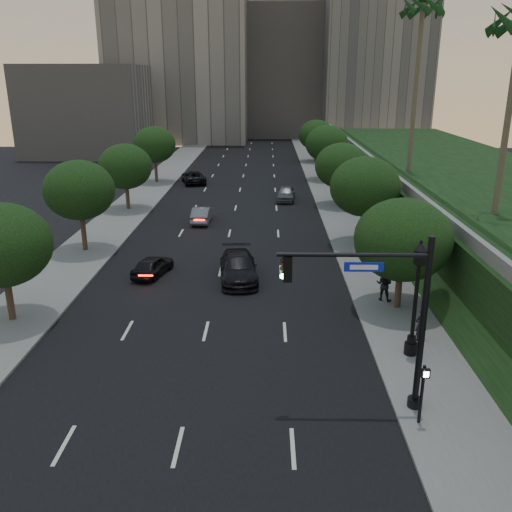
{
  "coord_description": "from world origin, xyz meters",
  "views": [
    {
      "loc": [
        3.04,
        -19.73,
        12.28
      ],
      "look_at": [
        2.51,
        6.35,
        3.6
      ],
      "focal_mm": 38.0,
      "sensor_mm": 36.0,
      "label": 1
    }
  ],
  "objects_px": {
    "traffic_signal_mast": "(393,323)",
    "street_lamp": "(415,304)",
    "sedan_near_left": "(153,266)",
    "sedan_near_right": "(238,267)",
    "pedestrian_c": "(388,260)",
    "pedestrian_a": "(421,325)",
    "sedan_far_right": "(286,193)",
    "pedestrian_b": "(384,284)",
    "sedan_far_left": "(194,177)",
    "sedan_mid_left": "(202,214)"
  },
  "relations": [
    {
      "from": "traffic_signal_mast",
      "to": "sedan_near_left",
      "type": "xyz_separation_m",
      "value": [
        -12.02,
        14.68,
        -3.02
      ]
    },
    {
      "from": "sedan_near_left",
      "to": "pedestrian_c",
      "type": "distance_m",
      "value": 15.17
    },
    {
      "from": "pedestrian_c",
      "to": "sedan_near_left",
      "type": "bearing_deg",
      "value": -26.02
    },
    {
      "from": "sedan_far_right",
      "to": "pedestrian_a",
      "type": "relative_size",
      "value": 2.79
    },
    {
      "from": "sedan_mid_left",
      "to": "sedan_far_left",
      "type": "relative_size",
      "value": 0.8
    },
    {
      "from": "traffic_signal_mast",
      "to": "sedan_far_left",
      "type": "relative_size",
      "value": 1.3
    },
    {
      "from": "sedan_far_right",
      "to": "sedan_near_left",
      "type": "bearing_deg",
      "value": -107.82
    },
    {
      "from": "sedan_mid_left",
      "to": "pedestrian_c",
      "type": "relative_size",
      "value": 2.26
    },
    {
      "from": "sedan_near_right",
      "to": "pedestrian_a",
      "type": "distance_m",
      "value": 12.51
    },
    {
      "from": "traffic_signal_mast",
      "to": "pedestrian_b",
      "type": "distance_m",
      "value": 11.01
    },
    {
      "from": "street_lamp",
      "to": "sedan_near_left",
      "type": "height_order",
      "value": "street_lamp"
    },
    {
      "from": "sedan_far_left",
      "to": "pedestrian_b",
      "type": "relative_size",
      "value": 2.8
    },
    {
      "from": "street_lamp",
      "to": "sedan_near_right",
      "type": "distance_m",
      "value": 13.07
    },
    {
      "from": "sedan_mid_left",
      "to": "sedan_far_right",
      "type": "bearing_deg",
      "value": -129.35
    },
    {
      "from": "sedan_far_right",
      "to": "sedan_far_left",
      "type": "bearing_deg",
      "value": 143.8
    },
    {
      "from": "street_lamp",
      "to": "sedan_near_left",
      "type": "bearing_deg",
      "value": 143.15
    },
    {
      "from": "pedestrian_a",
      "to": "pedestrian_b",
      "type": "bearing_deg",
      "value": -92.75
    },
    {
      "from": "sedan_far_left",
      "to": "sedan_far_right",
      "type": "height_order",
      "value": "sedan_far_right"
    },
    {
      "from": "sedan_far_left",
      "to": "pedestrian_a",
      "type": "xyz_separation_m",
      "value": [
        16.26,
        -40.97,
        0.21
      ]
    },
    {
      "from": "pedestrian_c",
      "to": "sedan_mid_left",
      "type": "bearing_deg",
      "value": -71.11
    },
    {
      "from": "sedan_near_left",
      "to": "sedan_mid_left",
      "type": "bearing_deg",
      "value": -81.93
    },
    {
      "from": "pedestrian_a",
      "to": "pedestrian_b",
      "type": "distance_m",
      "value": 5.04
    },
    {
      "from": "sedan_far_left",
      "to": "sedan_near_right",
      "type": "bearing_deg",
      "value": 87.24
    },
    {
      "from": "street_lamp",
      "to": "sedan_mid_left",
      "type": "distance_m",
      "value": 27.02
    },
    {
      "from": "street_lamp",
      "to": "pedestrian_c",
      "type": "height_order",
      "value": "street_lamp"
    },
    {
      "from": "sedan_mid_left",
      "to": "sedan_near_right",
      "type": "relative_size",
      "value": 0.77
    },
    {
      "from": "sedan_near_right",
      "to": "pedestrian_c",
      "type": "bearing_deg",
      "value": -1.31
    },
    {
      "from": "sedan_far_left",
      "to": "pedestrian_b",
      "type": "height_order",
      "value": "pedestrian_b"
    },
    {
      "from": "traffic_signal_mast",
      "to": "sedan_near_left",
      "type": "relative_size",
      "value": 1.82
    },
    {
      "from": "sedan_far_left",
      "to": "sedan_far_right",
      "type": "xyz_separation_m",
      "value": [
        10.82,
        -9.4,
        0.02
      ]
    },
    {
      "from": "sedan_near_left",
      "to": "sedan_far_right",
      "type": "bearing_deg",
      "value": -97.52
    },
    {
      "from": "sedan_near_right",
      "to": "pedestrian_b",
      "type": "distance_m",
      "value": 9.16
    },
    {
      "from": "sedan_near_right",
      "to": "sedan_mid_left",
      "type": "bearing_deg",
      "value": 99.61
    },
    {
      "from": "sedan_far_right",
      "to": "sedan_mid_left",
      "type": "bearing_deg",
      "value": -125.8
    },
    {
      "from": "sedan_mid_left",
      "to": "sedan_near_right",
      "type": "height_order",
      "value": "sedan_near_right"
    },
    {
      "from": "sedan_far_right",
      "to": "pedestrian_b",
      "type": "distance_m",
      "value": 27.0
    },
    {
      "from": "pedestrian_a",
      "to": "pedestrian_b",
      "type": "relative_size",
      "value": 0.84
    },
    {
      "from": "traffic_signal_mast",
      "to": "pedestrian_c",
      "type": "distance_m",
      "value": 15.35
    },
    {
      "from": "pedestrian_a",
      "to": "sedan_mid_left",
      "type": "bearing_deg",
      "value": -71.04
    },
    {
      "from": "traffic_signal_mast",
      "to": "sedan_near_right",
      "type": "distance_m",
      "value": 15.69
    },
    {
      "from": "pedestrian_c",
      "to": "sedan_near_right",
      "type": "bearing_deg",
      "value": -21.84
    },
    {
      "from": "sedan_mid_left",
      "to": "pedestrian_b",
      "type": "bearing_deg",
      "value": 126.33
    },
    {
      "from": "traffic_signal_mast",
      "to": "sedan_mid_left",
      "type": "distance_m",
      "value": 30.13
    },
    {
      "from": "sedan_mid_left",
      "to": "traffic_signal_mast",
      "type": "bearing_deg",
      "value": 111.46
    },
    {
      "from": "street_lamp",
      "to": "pedestrian_a",
      "type": "height_order",
      "value": "street_lamp"
    },
    {
      "from": "traffic_signal_mast",
      "to": "pedestrian_a",
      "type": "bearing_deg",
      "value": 63.53
    },
    {
      "from": "sedan_near_left",
      "to": "pedestrian_c",
      "type": "bearing_deg",
      "value": -164.46
    },
    {
      "from": "sedan_near_left",
      "to": "pedestrian_a",
      "type": "xyz_separation_m",
      "value": [
        14.78,
        -9.15,
        0.3
      ]
    },
    {
      "from": "traffic_signal_mast",
      "to": "street_lamp",
      "type": "height_order",
      "value": "traffic_signal_mast"
    },
    {
      "from": "sedan_mid_left",
      "to": "sedan_far_right",
      "type": "xyz_separation_m",
      "value": [
        7.68,
        8.96,
        0.06
      ]
    }
  ]
}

